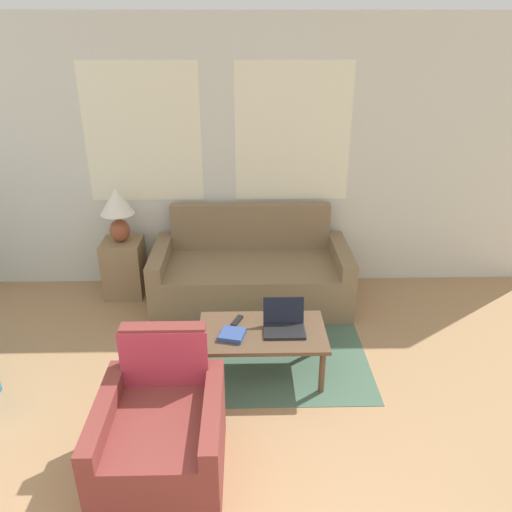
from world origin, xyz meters
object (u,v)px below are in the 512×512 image
object	(u,v)px
table_lamp	(117,208)
book_red	(232,335)
couch	(251,275)
cup_navy	(278,312)
armchair	(163,435)
tv_remote	(237,321)
laptop	(284,323)
coffee_table	(262,336)

from	to	relation	value
table_lamp	book_red	world-z (taller)	table_lamp
couch	cup_navy	bearing A→B (deg)	-78.54
armchair	couch	bearing A→B (deg)	75.31
table_lamp	armchair	bearing A→B (deg)	-72.49
couch	table_lamp	size ratio (longest dim) A/B	3.46
cup_navy	table_lamp	bearing A→B (deg)	142.30
table_lamp	tv_remote	size ratio (longest dim) A/B	3.45
cup_navy	book_red	bearing A→B (deg)	-141.42
laptop	tv_remote	bearing A→B (deg)	162.78
armchair	cup_navy	world-z (taller)	armchair
table_lamp	tv_remote	bearing A→B (deg)	-46.60
armchair	table_lamp	world-z (taller)	table_lamp
laptop	armchair	bearing A→B (deg)	-129.76
armchair	laptop	size ratio (longest dim) A/B	2.73
armchair	coffee_table	xyz separation A→B (m)	(0.62, 0.92, 0.08)
tv_remote	armchair	bearing A→B (deg)	-112.12
armchair	book_red	distance (m)	0.94
couch	laptop	bearing A→B (deg)	-78.64
coffee_table	tv_remote	size ratio (longest dim) A/B	6.15
armchair	tv_remote	distance (m)	1.14
cup_navy	tv_remote	size ratio (longest dim) A/B	0.54
cup_navy	laptop	bearing A→B (deg)	-79.15
coffee_table	book_red	world-z (taller)	book_red
coffee_table	table_lamp	bearing A→B (deg)	134.92
armchair	table_lamp	xyz separation A→B (m)	(-0.71, 2.25, 0.64)
tv_remote	table_lamp	bearing A→B (deg)	133.40
armchair	tv_remote	xyz separation A→B (m)	(0.43, 1.05, 0.13)
book_red	armchair	bearing A→B (deg)	-115.00
couch	tv_remote	xyz separation A→B (m)	(-0.12, -1.05, 0.13)
laptop	cup_navy	bearing A→B (deg)	100.85
armchair	coffee_table	distance (m)	1.11
couch	armchair	bearing A→B (deg)	-104.69
laptop	book_red	distance (m)	0.40
table_lamp	cup_navy	distance (m)	1.90
armchair	book_red	size ratio (longest dim) A/B	3.93
laptop	cup_navy	xyz separation A→B (m)	(-0.04, 0.19, -0.01)
laptop	tv_remote	distance (m)	0.37
coffee_table	laptop	xyz separation A→B (m)	(0.16, 0.02, 0.09)
tv_remote	laptop	bearing A→B (deg)	-17.22
table_lamp	cup_navy	size ratio (longest dim) A/B	6.36
couch	table_lamp	xyz separation A→B (m)	(-1.26, 0.16, 0.64)
couch	book_red	xyz separation A→B (m)	(-0.15, -1.25, 0.13)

